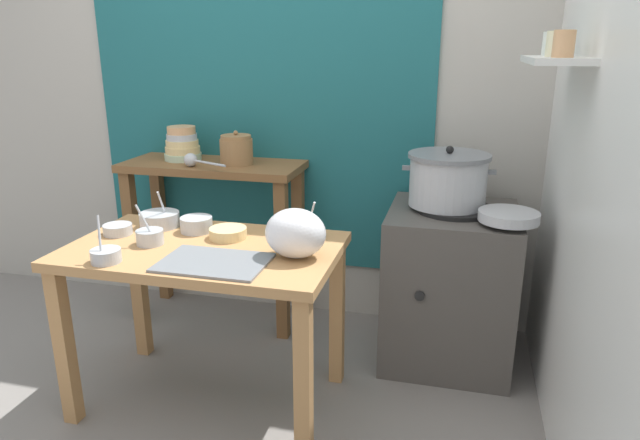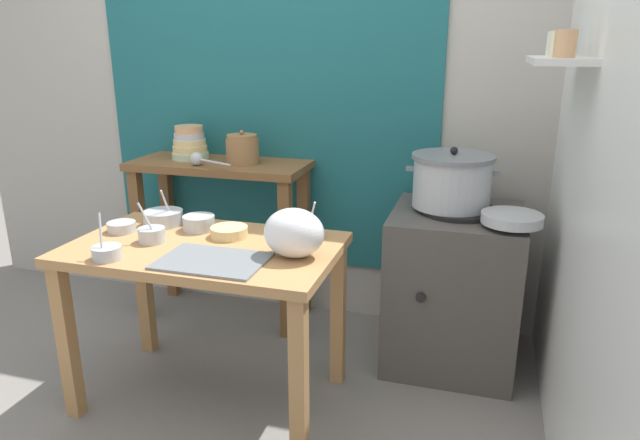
% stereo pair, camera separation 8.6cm
% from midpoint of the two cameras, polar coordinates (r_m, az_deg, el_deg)
% --- Properties ---
extents(ground_plane, '(9.00, 9.00, 0.00)m').
position_cam_midpoint_polar(ground_plane, '(2.62, -11.20, -18.17)').
color(ground_plane, gray).
extents(wall_back, '(4.40, 0.12, 2.60)m').
position_cam_midpoint_polar(wall_back, '(3.14, -2.52, 13.56)').
color(wall_back, '#B2ADA3').
rests_on(wall_back, ground).
extents(wall_right, '(0.30, 3.20, 2.60)m').
position_cam_midpoint_polar(wall_right, '(2.16, 25.70, 10.14)').
color(wall_right, white).
rests_on(wall_right, ground).
extents(prep_table, '(1.10, 0.66, 0.72)m').
position_cam_midpoint_polar(prep_table, '(2.41, -12.50, -5.05)').
color(prep_table, '#B27F4C').
rests_on(prep_table, ground).
extents(back_shelf_table, '(0.96, 0.40, 0.90)m').
position_cam_midpoint_polar(back_shelf_table, '(3.15, -11.32, 1.74)').
color(back_shelf_table, brown).
rests_on(back_shelf_table, ground).
extents(stove_block, '(0.60, 0.61, 0.78)m').
position_cam_midpoint_polar(stove_block, '(2.84, 11.98, -6.41)').
color(stove_block, '#4C4742').
rests_on(stove_block, ground).
extents(steamer_pot, '(0.43, 0.38, 0.28)m').
position_cam_midpoint_polar(steamer_pot, '(2.70, 11.84, 4.02)').
color(steamer_pot, '#B7BABF').
rests_on(steamer_pot, stove_block).
extents(clay_pot, '(0.17, 0.17, 0.18)m').
position_cam_midpoint_polar(clay_pot, '(3.03, -9.22, 6.97)').
color(clay_pot, olive).
rests_on(clay_pot, back_shelf_table).
extents(bowl_stack_enamel, '(0.20, 0.20, 0.18)m').
position_cam_midpoint_polar(bowl_stack_enamel, '(3.21, -14.42, 7.31)').
color(bowl_stack_enamel, '#B7D1AD').
rests_on(bowl_stack_enamel, back_shelf_table).
extents(ladle, '(0.27, 0.14, 0.07)m').
position_cam_midpoint_polar(ladle, '(3.01, -13.53, 5.87)').
color(ladle, '#B7BABF').
rests_on(ladle, back_shelf_table).
extents(serving_tray, '(0.40, 0.28, 0.01)m').
position_cam_midpoint_polar(serving_tray, '(2.17, -11.75, -4.21)').
color(serving_tray, slate).
rests_on(serving_tray, prep_table).
extents(plastic_bag, '(0.24, 0.19, 0.19)m').
position_cam_midpoint_polar(plastic_bag, '(2.16, -3.62, -1.35)').
color(plastic_bag, white).
rests_on(plastic_bag, prep_table).
extents(wide_pan, '(0.26, 0.26, 0.04)m').
position_cam_midpoint_polar(wide_pan, '(2.54, 17.52, 0.35)').
color(wide_pan, '#B7BABF').
rests_on(wide_pan, stove_block).
extents(prep_bowl_0, '(0.18, 0.18, 0.17)m').
position_cam_midpoint_polar(prep_bowl_0, '(2.66, -16.71, 0.10)').
color(prep_bowl_0, '#B7BABF').
rests_on(prep_bowl_0, prep_table).
extents(prep_bowl_1, '(0.11, 0.11, 0.18)m').
position_cam_midpoint_polar(prep_bowl_1, '(2.30, -21.75, -3.28)').
color(prep_bowl_1, '#B7BABF').
rests_on(prep_bowl_1, prep_table).
extents(prep_bowl_2, '(0.16, 0.16, 0.04)m').
position_cam_midpoint_polar(prep_bowl_2, '(2.43, -10.23, -1.25)').
color(prep_bowl_2, '#E5C684').
rests_on(prep_bowl_2, prep_table).
extents(prep_bowl_3, '(0.12, 0.12, 0.04)m').
position_cam_midpoint_polar(prep_bowl_3, '(2.61, -20.57, -0.85)').
color(prep_bowl_3, '#B7BABF').
rests_on(prep_bowl_3, prep_table).
extents(prep_bowl_4, '(0.14, 0.14, 0.07)m').
position_cam_midpoint_polar(prep_bowl_4, '(2.54, -13.27, -0.38)').
color(prep_bowl_4, '#B7BABF').
rests_on(prep_bowl_4, prep_table).
extents(prep_bowl_5, '(0.11, 0.11, 0.17)m').
position_cam_midpoint_polar(prep_bowl_5, '(2.43, -17.71, -1.59)').
color(prep_bowl_5, '#B7BABF').
rests_on(prep_bowl_5, prep_table).
extents(prep_bowl_6, '(0.12, 0.12, 0.17)m').
position_cam_midpoint_polar(prep_bowl_6, '(2.40, -2.33, -1.03)').
color(prep_bowl_6, '#B7BABF').
rests_on(prep_bowl_6, prep_table).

